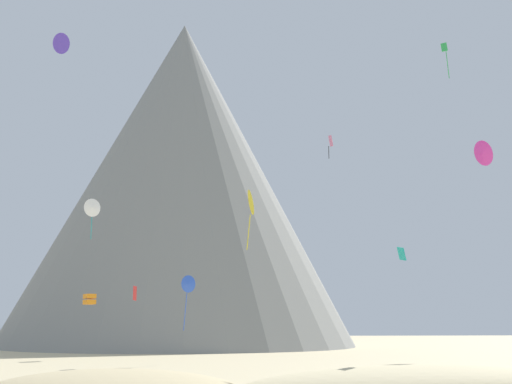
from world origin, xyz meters
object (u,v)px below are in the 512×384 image
kite_magenta_mid (483,153)px  kite_indigo_high (61,43)px  rock_massif (180,187)px  kite_green_high (445,53)px  kite_pink_high (330,142)px  kite_yellow_mid (252,203)px  kite_orange_low (90,299)px  kite_blue_low (188,285)px  kite_teal_low (402,254)px  kite_red_low (135,293)px  kite_white_mid (93,208)px

kite_magenta_mid → kite_indigo_high: size_ratio=1.15×
rock_massif → kite_green_high: rock_massif is taller
kite_pink_high → kite_yellow_mid: (-12.25, -24.30, -12.44)m
kite_magenta_mid → kite_pink_high: bearing=-174.5°
kite_green_high → kite_orange_low: size_ratio=2.48×
kite_blue_low → kite_yellow_mid: bearing=-32.1°
rock_massif → kite_green_high: bearing=-62.1°
kite_teal_low → kite_pink_high: 40.52m
kite_green_high → kite_magenta_mid: size_ratio=1.60×
kite_red_low → kite_yellow_mid: 17.68m
kite_orange_low → kite_pink_high: kite_pink_high is taller
rock_massif → kite_indigo_high: size_ratio=32.18×
kite_magenta_mid → kite_white_mid: (-39.77, 20.35, -2.51)m
kite_magenta_mid → kite_red_low: (-33.60, 10.89, -12.97)m
kite_white_mid → kite_blue_low: size_ratio=0.83×
kite_teal_low → kite_red_low: bearing=74.0°
kite_green_high → kite_blue_low: 38.94m
rock_massif → kite_magenta_mid: 75.88m
kite_teal_low → kite_yellow_mid: (-10.27, 11.85, 5.76)m
kite_green_high → kite_blue_low: bearing=63.1°
kite_magenta_mid → kite_orange_low: bearing=-138.2°
kite_pink_high → kite_blue_low: (-18.15, -11.00, -19.25)m
kite_white_mid → kite_red_low: bearing=-93.6°
kite_red_low → kite_pink_high: 33.76m
kite_green_high → kite_yellow_mid: 31.39m
kite_teal_low → kite_yellow_mid: bearing=71.7°
rock_massif → kite_teal_low: (18.86, -80.71, -20.60)m
kite_teal_low → kite_pink_high: (1.98, 36.15, 18.20)m
kite_green_high → kite_yellow_mid: kite_green_high is taller
kite_indigo_high → kite_pink_high: (32.38, 13.94, -6.73)m
kite_green_high → kite_red_low: bearing=67.9°
rock_massif → kite_white_mid: rock_massif is taller
kite_orange_low → kite_white_mid: kite_white_mid is taller
kite_teal_low → kite_blue_low: size_ratio=0.19×
kite_white_mid → kite_green_high: bearing=-51.8°
kite_magenta_mid → kite_blue_low: size_ratio=0.45×
kite_green_high → kite_indigo_high: 42.91m
kite_indigo_high → kite_pink_high: size_ratio=0.73×
kite_indigo_high → kite_red_low: bearing=132.9°
kite_teal_low → kite_green_high: bearing=0.6°
kite_magenta_mid → kite_orange_low: size_ratio=1.55×
kite_indigo_high → kite_yellow_mid: (20.13, -10.36, -19.18)m
kite_teal_low → kite_indigo_high: bearing=84.6°
kite_pink_high → kite_indigo_high: bearing=-33.8°
kite_teal_low → kite_pink_high: size_ratio=0.35×
kite_blue_low → kite_magenta_mid: bearing=9.1°
rock_massif → kite_teal_low: rock_massif is taller
kite_green_high → kite_blue_low: size_ratio=0.72×
kite_orange_low → kite_pink_high: (30.22, -0.13, 20.44)m
kite_blue_low → kite_teal_low: bearing=-23.2°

